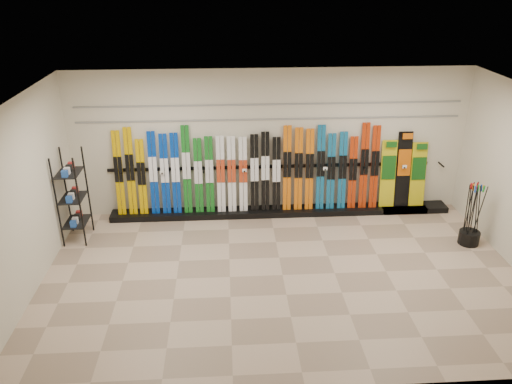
{
  "coord_description": "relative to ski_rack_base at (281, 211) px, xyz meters",
  "views": [
    {
      "loc": [
        -0.9,
        -7.05,
        4.74
      ],
      "look_at": [
        -0.39,
        1.0,
        1.1
      ],
      "focal_mm": 35.0,
      "sensor_mm": 36.0,
      "label": 1
    }
  ],
  "objects": [
    {
      "name": "snowboards",
      "position": [
        2.54,
        0.07,
        0.78
      ],
      "size": [
        0.96,
        0.24,
        1.58
      ],
      "color": "gold",
      "rests_on": "ski_rack_base"
    },
    {
      "name": "slatwall_rail_0",
      "position": [
        -0.22,
        0.2,
        1.94
      ],
      "size": [
        7.6,
        0.02,
        0.03
      ],
      "primitive_type": "cube",
      "color": "gray",
      "rests_on": "back_wall"
    },
    {
      "name": "ski_poles",
      "position": [
        3.36,
        -1.43,
        0.55
      ],
      "size": [
        0.32,
        0.25,
        1.18
      ],
      "color": "black",
      "rests_on": "pole_bin"
    },
    {
      "name": "slatwall_rail_1",
      "position": [
        -0.22,
        0.2,
        2.24
      ],
      "size": [
        7.6,
        0.02,
        0.03
      ],
      "primitive_type": "cube",
      "color": "gray",
      "rests_on": "back_wall"
    },
    {
      "name": "back_wall",
      "position": [
        -0.22,
        0.22,
        1.44
      ],
      "size": [
        8.0,
        0.0,
        8.0
      ],
      "primitive_type": "plane",
      "rotation": [
        1.57,
        0.0,
        0.0
      ],
      "color": "beige",
      "rests_on": "floor"
    },
    {
      "name": "skis",
      "position": [
        -0.68,
        0.05,
        0.89
      ],
      "size": [
        5.37,
        0.23,
        1.81
      ],
      "color": "#D5A500",
      "rests_on": "ski_rack_base"
    },
    {
      "name": "pole_bin",
      "position": [
        3.38,
        -1.45,
        0.07
      ],
      "size": [
        0.38,
        0.38,
        0.25
      ],
      "primitive_type": "cylinder",
      "color": "black",
      "rests_on": "floor"
    },
    {
      "name": "floor",
      "position": [
        -0.22,
        -2.28,
        -0.06
      ],
      "size": [
        8.0,
        8.0,
        0.0
      ],
      "primitive_type": "plane",
      "color": "gray",
      "rests_on": "ground"
    },
    {
      "name": "left_wall",
      "position": [
        -4.22,
        -2.28,
        1.44
      ],
      "size": [
        0.0,
        5.0,
        5.0
      ],
      "primitive_type": "plane",
      "rotation": [
        1.57,
        0.0,
        1.57
      ],
      "color": "beige",
      "rests_on": "floor"
    },
    {
      "name": "ceiling",
      "position": [
        -0.22,
        -2.28,
        2.94
      ],
      "size": [
        8.0,
        8.0,
        0.0
      ],
      "primitive_type": "plane",
      "rotation": [
        3.14,
        0.0,
        0.0
      ],
      "color": "silver",
      "rests_on": "back_wall"
    },
    {
      "name": "ski_rack_base",
      "position": [
        0.0,
        0.0,
        0.0
      ],
      "size": [
        8.0,
        0.4,
        0.12
      ],
      "primitive_type": "cube",
      "color": "black",
      "rests_on": "floor"
    },
    {
      "name": "accessory_rack",
      "position": [
        -3.97,
        -0.77,
        0.81
      ],
      "size": [
        0.4,
        0.6,
        1.74
      ],
      "primitive_type": "cube",
      "color": "black",
      "rests_on": "floor"
    }
  ]
}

